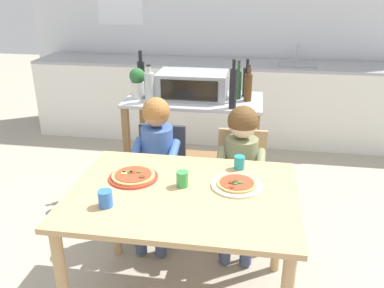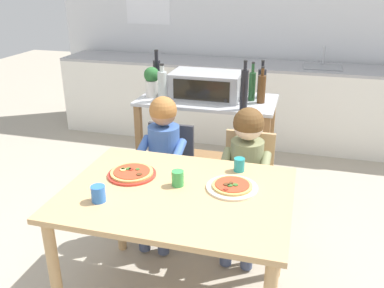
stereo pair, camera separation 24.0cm
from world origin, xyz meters
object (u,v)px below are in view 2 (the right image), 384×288
object	(u,v)px
child_in_blue_striped_shirt	(162,154)
pizza_plate_cream	(232,187)
bottle_dark_olive_oil	(162,86)
bottle_tall_green_wine	(262,83)
bottle_brown_beer	(244,89)
bottle_slim_sauce	(262,88)
dining_chair_right	(246,182)
drinking_cup_green	(178,178)
bottle_squat_spirits	(252,85)
drinking_cup_teal	(239,165)
child_in_olive_shirt	(245,164)
dining_chair_left	(168,172)
pizza_plate_red_rimmed	(132,173)
dining_table	(177,208)
bottle_clear_vinegar	(157,75)
drinking_cup_blue	(98,194)
toaster_oven	(206,85)
potted_herb_plant	(152,81)
kitchen_island_cart	(207,133)

from	to	relation	value
child_in_blue_striped_shirt	pizza_plate_cream	distance (m)	0.78
bottle_dark_olive_oil	bottle_tall_green_wine	bearing A→B (deg)	22.37
bottle_brown_beer	bottle_slim_sauce	distance (m)	0.24
dining_chair_right	drinking_cup_green	bearing A→B (deg)	-113.66
bottle_squat_spirits	drinking_cup_teal	distance (m)	1.03
child_in_olive_shirt	pizza_plate_cream	bearing A→B (deg)	-90.02
bottle_tall_green_wine	drinking_cup_teal	size ratio (longest dim) A/B	3.80
bottle_slim_sauce	dining_chair_left	xyz separation A→B (m)	(-0.59, -0.56, -0.53)
pizza_plate_red_rimmed	dining_table	bearing A→B (deg)	-19.03
dining_chair_right	child_in_olive_shirt	distance (m)	0.23
bottle_brown_beer	pizza_plate_red_rimmed	xyz separation A→B (m)	(-0.49, -0.97, -0.28)
bottle_slim_sauce	drinking_cup_teal	xyz separation A→B (m)	(-0.01, -0.96, -0.21)
dining_chair_right	dining_chair_left	bearing A→B (deg)	179.74
bottle_clear_vinegar	dining_table	xyz separation A→B (m)	(0.60, -1.38, -0.39)
bottle_squat_spirits	dining_chair_right	distance (m)	0.81
dining_chair_right	drinking_cup_green	xyz separation A→B (m)	(-0.29, -0.67, 0.32)
bottle_tall_green_wine	drinking_cup_blue	xyz separation A→B (m)	(-0.62, -1.64, -0.22)
bottle_dark_olive_oil	drinking_cup_green	xyz separation A→B (m)	(0.45, -1.07, -0.22)
child_in_olive_shirt	bottle_squat_spirits	bearing A→B (deg)	95.74
toaster_oven	pizza_plate_cream	size ratio (longest dim) A/B	1.99
potted_herb_plant	pizza_plate_red_rimmed	world-z (taller)	potted_herb_plant
bottle_brown_beer	drinking_cup_blue	world-z (taller)	bottle_brown_beer
toaster_oven	child_in_blue_striped_shirt	world-z (taller)	toaster_oven
dining_chair_right	kitchen_island_cart	bearing A→B (deg)	126.92
bottle_squat_spirits	bottle_clear_vinegar	xyz separation A→B (m)	(-0.81, 0.05, 0.02)
bottle_slim_sauce	child_in_olive_shirt	world-z (taller)	bottle_slim_sauce
bottle_squat_spirits	child_in_blue_striped_shirt	size ratio (longest dim) A/B	0.29
bottle_dark_olive_oil	dining_table	xyz separation A→B (m)	(0.47, -1.13, -0.37)
bottle_dark_olive_oil	drinking_cup_teal	xyz separation A→B (m)	(0.75, -0.80, -0.22)
bottle_brown_beer	bottle_clear_vinegar	distance (m)	0.84
drinking_cup_green	bottle_squat_spirits	bearing A→B (deg)	80.19
bottle_squat_spirits	child_in_olive_shirt	world-z (taller)	bottle_squat_spirits
potted_herb_plant	drinking_cup_blue	xyz separation A→B (m)	(0.24, -1.43, -0.23)
bottle_clear_vinegar	pizza_plate_red_rimmed	xyz separation A→B (m)	(0.30, -1.27, -0.27)
child_in_blue_striped_shirt	pizza_plate_cream	world-z (taller)	child_in_blue_striped_shirt
child_in_blue_striped_shirt	drinking_cup_blue	size ratio (longest dim) A/B	12.37
pizza_plate_cream	dining_chair_left	bearing A→B (deg)	132.87
bottle_squat_spirits	bottle_brown_beer	bearing A→B (deg)	-95.45
potted_herb_plant	child_in_blue_striped_shirt	size ratio (longest dim) A/B	0.23
toaster_oven	kitchen_island_cart	bearing A→B (deg)	-54.69
pizza_plate_red_rimmed	drinking_cup_teal	xyz separation A→B (m)	(0.58, 0.22, 0.03)
drinking_cup_blue	bottle_slim_sauce	bearing A→B (deg)	66.85
kitchen_island_cart	pizza_plate_red_rimmed	world-z (taller)	kitchen_island_cart
bottle_squat_spirits	pizza_plate_cream	bearing A→B (deg)	-86.63
kitchen_island_cart	pizza_plate_cream	distance (m)	1.27
bottle_squat_spirits	dining_chair_right	size ratio (longest dim) A/B	0.38
dining_table	drinking_cup_green	xyz separation A→B (m)	(-0.01, 0.06, 0.15)
toaster_oven	bottle_tall_green_wine	distance (m)	0.45
bottle_clear_vinegar	dining_chair_right	xyz separation A→B (m)	(0.88, -0.65, -0.56)
child_in_blue_striped_shirt	bottle_tall_green_wine	bearing A→B (deg)	55.09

